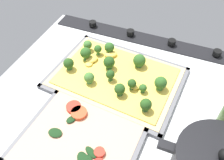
{
  "coord_description": "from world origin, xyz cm",
  "views": [
    {
      "loc": [
        -13.73,
        41.68,
        54.8
      ],
      "look_at": [
        3.72,
        -1.43,
        5.37
      ],
      "focal_mm": 38.55,
      "sensor_mm": 36.0,
      "label": 1
    }
  ],
  "objects_px": {
    "broccoli_pizza": "(115,74)",
    "baking_tray_back": "(79,143)",
    "baking_tray_front": "(116,79)",
    "veggie_pizza_back": "(79,141)"
  },
  "relations": [
    {
      "from": "veggie_pizza_back",
      "to": "baking_tray_front",
      "type": "bearing_deg",
      "value": -91.35
    },
    {
      "from": "broccoli_pizza",
      "to": "baking_tray_back",
      "type": "relative_size",
      "value": 1.27
    },
    {
      "from": "broccoli_pizza",
      "to": "veggie_pizza_back",
      "type": "distance_m",
      "value": 0.24
    },
    {
      "from": "baking_tray_front",
      "to": "veggie_pizza_back",
      "type": "height_order",
      "value": "veggie_pizza_back"
    },
    {
      "from": "baking_tray_front",
      "to": "veggie_pizza_back",
      "type": "relative_size",
      "value": 1.48
    },
    {
      "from": "baking_tray_back",
      "to": "broccoli_pizza",
      "type": "bearing_deg",
      "value": -90.26
    },
    {
      "from": "broccoli_pizza",
      "to": "baking_tray_back",
      "type": "distance_m",
      "value": 0.24
    },
    {
      "from": "broccoli_pizza",
      "to": "veggie_pizza_back",
      "type": "bearing_deg",
      "value": 89.61
    },
    {
      "from": "baking_tray_front",
      "to": "broccoli_pizza",
      "type": "height_order",
      "value": "broccoli_pizza"
    },
    {
      "from": "baking_tray_back",
      "to": "veggie_pizza_back",
      "type": "bearing_deg",
      "value": -11.33
    }
  ]
}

